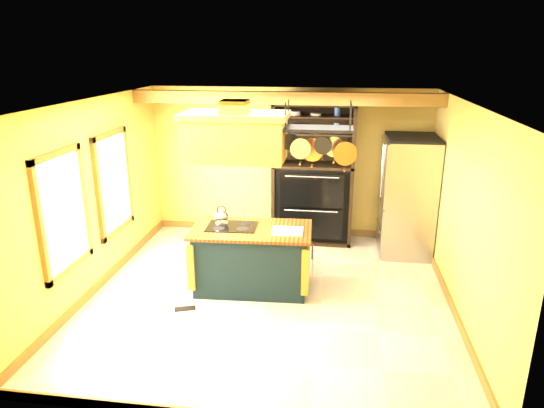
% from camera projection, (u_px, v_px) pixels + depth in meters
% --- Properties ---
extents(floor, '(5.00, 5.00, 0.00)m').
position_uv_depth(floor, '(269.00, 295.00, 6.88)').
color(floor, beige).
rests_on(floor, ground).
extents(ceiling, '(5.00, 5.00, 0.00)m').
position_uv_depth(ceiling, '(269.00, 102.00, 6.05)').
color(ceiling, white).
rests_on(ceiling, wall_back).
extents(wall_back, '(5.00, 0.02, 2.70)m').
position_uv_depth(wall_back, '(289.00, 163.00, 8.82)').
color(wall_back, gold).
rests_on(wall_back, floor).
extents(wall_front, '(5.00, 0.02, 2.70)m').
position_uv_depth(wall_front, '(226.00, 295.00, 4.11)').
color(wall_front, gold).
rests_on(wall_front, floor).
extents(wall_left, '(0.02, 5.00, 2.70)m').
position_uv_depth(wall_left, '(93.00, 197.00, 6.79)').
color(wall_left, gold).
rests_on(wall_left, floor).
extents(wall_right, '(0.02, 5.00, 2.70)m').
position_uv_depth(wall_right, '(464.00, 213.00, 6.14)').
color(wall_right, gold).
rests_on(wall_right, floor).
extents(ceiling_beam, '(5.00, 0.15, 0.20)m').
position_uv_depth(ceiling_beam, '(284.00, 98.00, 7.69)').
color(ceiling_beam, olive).
rests_on(ceiling_beam, ceiling).
extents(window_near, '(0.06, 1.06, 1.56)m').
position_uv_depth(window_near, '(64.00, 212.00, 6.02)').
color(window_near, olive).
rests_on(window_near, wall_left).
extents(window_far, '(0.06, 1.06, 1.56)m').
position_uv_depth(window_far, '(114.00, 183.00, 7.34)').
color(window_far, olive).
rests_on(window_far, wall_left).
extents(kitchen_island, '(1.74, 1.02, 1.11)m').
position_uv_depth(kitchen_island, '(251.00, 258.00, 6.97)').
color(kitchen_island, '#13252C').
rests_on(kitchen_island, floor).
extents(range_hood, '(1.41, 0.80, 0.80)m').
position_uv_depth(range_hood, '(235.00, 135.00, 6.46)').
color(range_hood, olive).
rests_on(range_hood, ceiling).
extents(pot_rack, '(1.00, 0.45, 0.80)m').
position_uv_depth(pot_rack, '(319.00, 138.00, 6.31)').
color(pot_rack, black).
rests_on(pot_rack, ceiling).
extents(refrigerator, '(0.84, 1.00, 1.96)m').
position_uv_depth(refrigerator, '(407.00, 198.00, 8.11)').
color(refrigerator, '#9B9EA3').
rests_on(refrigerator, floor).
extents(hutch, '(1.41, 0.64, 2.49)m').
position_uv_depth(hutch, '(313.00, 189.00, 8.63)').
color(hutch, black).
rests_on(hutch, floor).
extents(floor_register, '(0.30, 0.20, 0.01)m').
position_uv_depth(floor_register, '(185.00, 309.00, 6.52)').
color(floor_register, black).
rests_on(floor_register, floor).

